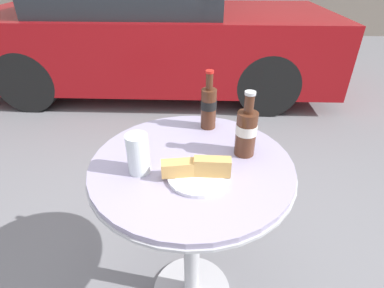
{
  "coord_description": "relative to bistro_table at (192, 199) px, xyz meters",
  "views": [
    {
      "loc": [
        0.04,
        -0.84,
        1.38
      ],
      "look_at": [
        0.0,
        0.04,
        0.83
      ],
      "focal_mm": 28.0,
      "sensor_mm": 36.0,
      "label": 1
    }
  ],
  "objects": [
    {
      "name": "cola_bottle_right",
      "position": [
        0.06,
        0.25,
        0.27
      ],
      "size": [
        0.06,
        0.06,
        0.24
      ],
      "color": "#4C2819",
      "rests_on": "bistro_table"
    },
    {
      "name": "drinking_glass",
      "position": [
        -0.17,
        -0.06,
        0.24
      ],
      "size": [
        0.07,
        0.07,
        0.14
      ],
      "color": "#C68923",
      "rests_on": "bistro_table"
    },
    {
      "name": "lunch_plate_near",
      "position": [
        0.02,
        -0.09,
        0.2
      ],
      "size": [
        0.22,
        0.2,
        0.07
      ],
      "color": "white",
      "rests_on": "bistro_table"
    },
    {
      "name": "cola_bottle_left",
      "position": [
        0.19,
        0.06,
        0.27
      ],
      "size": [
        0.07,
        0.07,
        0.24
      ],
      "color": "#4C2819",
      "rests_on": "bistro_table"
    },
    {
      "name": "bistro_table",
      "position": [
        0.0,
        0.0,
        0.0
      ],
      "size": [
        0.71,
        0.71,
        0.78
      ],
      "color": "#B7B7BC",
      "rests_on": "ground_plane"
    },
    {
      "name": "parked_car",
      "position": [
        -0.58,
        2.73,
        0.03
      ],
      "size": [
        3.87,
        1.68,
        1.35
      ],
      "color": "#9E0F14",
      "rests_on": "ground_plane"
    }
  ]
}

